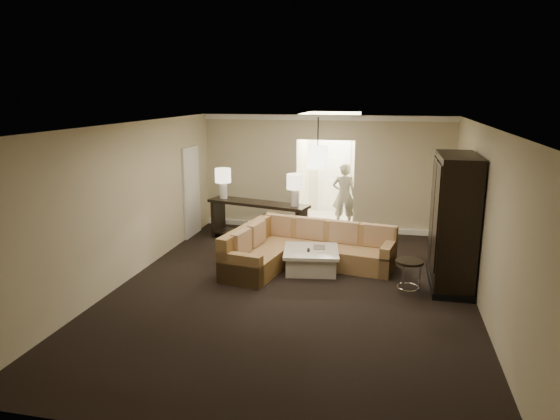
% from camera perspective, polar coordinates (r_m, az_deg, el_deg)
% --- Properties ---
extents(ground, '(8.00, 8.00, 0.00)m').
position_cam_1_polar(ground, '(8.72, 1.51, -9.02)').
color(ground, black).
rests_on(ground, ground).
extents(wall_back, '(6.00, 0.04, 2.80)m').
position_cam_1_polar(wall_back, '(12.17, 5.15, 4.21)').
color(wall_back, beige).
rests_on(wall_back, ground).
extents(wall_front, '(6.00, 0.04, 2.80)m').
position_cam_1_polar(wall_front, '(4.62, -8.09, -11.26)').
color(wall_front, beige).
rests_on(wall_front, ground).
extents(wall_left, '(0.04, 8.00, 2.80)m').
position_cam_1_polar(wall_left, '(9.32, -16.86, 0.89)').
color(wall_left, beige).
rests_on(wall_left, ground).
extents(wall_right, '(0.04, 8.00, 2.80)m').
position_cam_1_polar(wall_right, '(8.28, 22.40, -1.06)').
color(wall_right, beige).
rests_on(wall_right, ground).
extents(ceiling, '(6.00, 8.00, 0.02)m').
position_cam_1_polar(ceiling, '(8.08, 1.63, 9.67)').
color(ceiling, white).
rests_on(ceiling, wall_back).
extents(crown_molding, '(6.00, 0.10, 0.12)m').
position_cam_1_polar(crown_molding, '(11.98, 5.26, 10.46)').
color(crown_molding, white).
rests_on(crown_molding, wall_back).
extents(baseboard, '(6.00, 0.10, 0.12)m').
position_cam_1_polar(baseboard, '(12.40, 5.00, -1.95)').
color(baseboard, white).
rests_on(baseboard, ground).
extents(side_door, '(0.05, 0.90, 2.10)m').
position_cam_1_polar(side_door, '(11.84, -10.07, 2.08)').
color(side_door, white).
rests_on(side_door, ground).
extents(foyer, '(1.44, 2.02, 2.80)m').
position_cam_1_polar(foyer, '(13.50, 5.89, 4.66)').
color(foyer, beige).
rests_on(foyer, ground).
extents(sectional_sofa, '(3.13, 2.35, 0.84)m').
position_cam_1_polar(sectional_sofa, '(9.71, 2.37, -4.57)').
color(sectional_sofa, brown).
rests_on(sectional_sofa, ground).
extents(coffee_table, '(1.16, 1.16, 0.43)m').
position_cam_1_polar(coffee_table, '(9.54, 3.57, -5.69)').
color(coffee_table, white).
rests_on(coffee_table, ground).
extents(console_table, '(2.43, 1.10, 0.91)m').
position_cam_1_polar(console_table, '(11.27, -2.51, -0.92)').
color(console_table, black).
rests_on(console_table, ground).
extents(armoire, '(0.69, 1.60, 2.30)m').
position_cam_1_polar(armoire, '(9.08, 19.16, -1.52)').
color(armoire, black).
rests_on(armoire, ground).
extents(drink_table, '(0.46, 0.46, 0.58)m').
position_cam_1_polar(drink_table, '(8.69, 14.53, -6.63)').
color(drink_table, black).
rests_on(drink_table, ground).
extents(table_lamp_left, '(0.37, 0.37, 0.70)m').
position_cam_1_polar(table_lamp_left, '(11.56, -6.53, 3.60)').
color(table_lamp_left, silver).
rests_on(table_lamp_left, console_table).
extents(table_lamp_right, '(0.37, 0.37, 0.70)m').
position_cam_1_polar(table_lamp_right, '(10.69, 1.74, 2.89)').
color(table_lamp_right, silver).
rests_on(table_lamp_right, console_table).
extents(pendant_light, '(0.38, 0.38, 1.09)m').
position_cam_1_polar(pendant_light, '(10.82, 4.32, 6.04)').
color(pendant_light, black).
rests_on(pendant_light, ceiling).
extents(person, '(0.67, 0.46, 1.80)m').
position_cam_1_polar(person, '(12.50, 7.33, 2.08)').
color(person, beige).
rests_on(person, ground).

